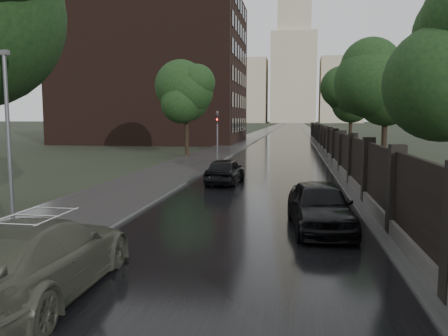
% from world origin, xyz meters
% --- Properties ---
extents(ground, '(800.00, 800.00, 0.00)m').
position_xyz_m(ground, '(0.00, 0.00, 0.00)').
color(ground, black).
rests_on(ground, ground).
extents(road, '(8.00, 420.00, 0.02)m').
position_xyz_m(road, '(0.00, 190.00, 0.01)').
color(road, black).
rests_on(road, ground).
extents(sidewalk_left, '(4.00, 420.00, 0.16)m').
position_xyz_m(sidewalk_left, '(-6.00, 190.00, 0.08)').
color(sidewalk_left, '#2D2D2D').
rests_on(sidewalk_left, ground).
extents(verge_right, '(3.00, 420.00, 0.08)m').
position_xyz_m(verge_right, '(5.50, 190.00, 0.04)').
color(verge_right, '#2D2D2D').
rests_on(verge_right, ground).
extents(fence_right, '(0.45, 75.72, 2.70)m').
position_xyz_m(fence_right, '(4.60, 32.01, 1.01)').
color(fence_right, '#383533').
rests_on(fence_right, ground).
extents(tree_left_far, '(4.25, 4.25, 7.39)m').
position_xyz_m(tree_left_far, '(-8.00, 30.00, 5.24)').
color(tree_left_far, black).
rests_on(tree_left_far, ground).
extents(tree_right_b, '(4.08, 4.08, 7.01)m').
position_xyz_m(tree_right_b, '(7.50, 22.00, 4.95)').
color(tree_right_b, black).
rests_on(tree_right_b, ground).
extents(tree_right_c, '(4.08, 4.08, 7.01)m').
position_xyz_m(tree_right_c, '(7.50, 40.00, 4.95)').
color(tree_right_c, black).
rests_on(tree_right_c, ground).
extents(lamp_post, '(0.25, 0.12, 5.11)m').
position_xyz_m(lamp_post, '(-5.40, 1.50, 2.67)').
color(lamp_post, '#59595E').
rests_on(lamp_post, ground).
extents(traffic_light, '(0.16, 0.32, 4.00)m').
position_xyz_m(traffic_light, '(-4.30, 24.99, 2.40)').
color(traffic_light, '#59595E').
rests_on(traffic_light, ground).
extents(brick_building, '(24.00, 18.00, 20.00)m').
position_xyz_m(brick_building, '(-18.00, 52.00, 10.00)').
color(brick_building, black).
rests_on(brick_building, ground).
extents(stalinist_tower, '(92.00, 30.00, 159.00)m').
position_xyz_m(stalinist_tower, '(0.00, 300.00, 38.38)').
color(stalinist_tower, tan).
rests_on(stalinist_tower, ground).
extents(volga_sedan, '(2.38, 5.43, 1.55)m').
position_xyz_m(volga_sedan, '(-3.27, -0.80, 0.78)').
color(volga_sedan, '#444739').
rests_on(volga_sedan, ground).
extents(hatchback_left, '(1.81, 4.13, 1.38)m').
position_xyz_m(hatchback_left, '(-1.97, 14.23, 0.69)').
color(hatchback_left, black).
rests_on(hatchback_left, ground).
extents(car_right_near, '(2.22, 4.61, 1.52)m').
position_xyz_m(car_right_near, '(2.43, 5.26, 0.76)').
color(car_right_near, black).
rests_on(car_right_near, ground).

